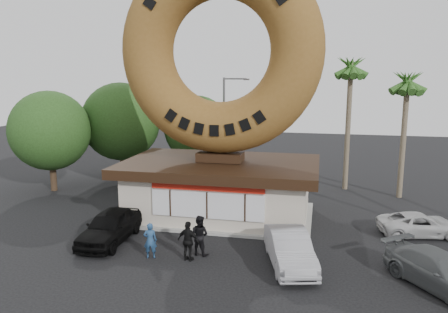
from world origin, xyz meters
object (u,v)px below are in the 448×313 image
giant_donut (220,51)px  car_silver (290,249)px  car_black (110,226)px  person_right (188,241)px  car_grey (441,272)px  car_white (420,225)px  street_lamp (226,122)px  donut_shop (220,187)px  person_center (199,235)px  person_left (150,240)px

giant_donut → car_silver: size_ratio=2.44×
car_black → person_right: bearing=-17.5°
car_grey → car_white: car_grey is taller
street_lamp → car_grey: (12.22, -16.85, -3.79)m
donut_shop → car_silver: 7.55m
car_white → street_lamp: bearing=37.9°
person_center → car_black: (-4.78, 0.57, -0.14)m
person_right → car_silver: (4.45, 0.46, -0.14)m
street_lamp → car_silver: size_ratio=1.72×
donut_shop → car_white: (10.82, -0.88, -1.18)m
person_left → person_right: 1.79m
car_silver → car_white: 8.16m
street_lamp → car_silver: street_lamp is taller
person_left → car_black: person_left is taller
car_silver → giant_donut: bearing=111.2°
giant_donut → person_right: giant_donut is taller
giant_donut → person_right: 10.75m
giant_donut → person_center: giant_donut is taller
donut_shop → person_left: bearing=-105.0°
person_center → person_left: bearing=35.1°
person_left → car_grey: bearing=164.5°
street_lamp → person_left: street_lamp is taller
person_center → giant_donut: bearing=-73.3°
person_left → car_black: size_ratio=0.35×
donut_shop → car_white: size_ratio=2.66×
donut_shop → person_right: bearing=-89.7°
person_center → car_grey: person_center is taller
street_lamp → person_right: size_ratio=4.40×
car_silver → person_right: bearing=170.5°
car_silver → person_center: bearing=160.8°
person_center → person_right: bearing=81.5°
donut_shop → person_center: donut_shop is taller
giant_donut → car_silver: bearing=-53.3°
donut_shop → person_right: 6.52m
person_right → car_white: bearing=-140.0°
person_right → car_grey: person_right is taller
street_lamp → person_left: size_ratio=4.84×
car_black → car_silver: bearing=-6.6°
person_center → car_grey: size_ratio=0.39×
car_white → car_grey: bearing=164.2°
person_right → car_white: person_right is taller
person_left → car_black: 3.04m
person_left → donut_shop: bearing=-119.1°
street_lamp → person_center: 16.28m
car_grey → car_black: bearing=137.0°
giant_donut → street_lamp: 11.34m
person_center → car_silver: person_center is taller
car_white → giant_donut: bearing=73.9°
giant_donut → car_white: (10.82, -0.89, -8.91)m
giant_donut → person_center: 10.30m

